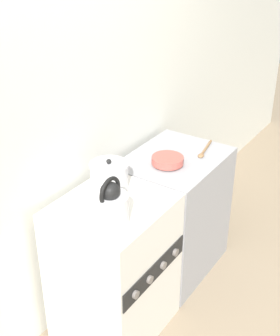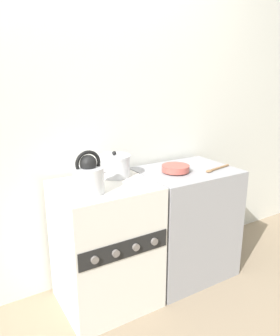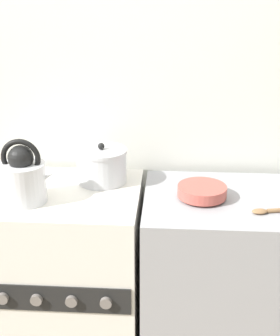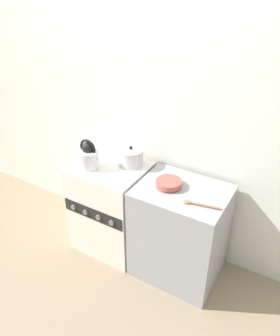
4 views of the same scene
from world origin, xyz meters
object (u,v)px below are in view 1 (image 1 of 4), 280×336
object	(u,v)px
stove	(114,268)
cooking_pot	(109,175)
kettle	(111,205)
enamel_bowl	(168,160)

from	to	relation	value
stove	cooking_pot	bearing A→B (deg)	41.02
kettle	cooking_pot	distance (m)	0.34
enamel_bowl	stove	bearing A→B (deg)	179.29
stove	kettle	distance (m)	0.54
stove	cooking_pot	size ratio (longest dim) A/B	3.96
enamel_bowl	kettle	bearing A→B (deg)	-172.66
stove	enamel_bowl	distance (m)	0.70
kettle	cooking_pot	size ratio (longest dim) A/B	1.18
kettle	enamel_bowl	world-z (taller)	kettle
cooking_pot	stove	bearing A→B (deg)	-138.98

